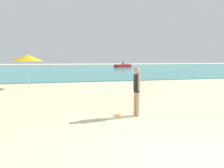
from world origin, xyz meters
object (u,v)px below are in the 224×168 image
at_px(frisbee, 118,115).
at_px(boat_far, 123,65).
at_px(beach_umbrella, 28,58).
at_px(person_standing, 137,88).

height_order(frisbee, boat_far, boat_far).
relative_size(frisbee, beach_umbrella, 0.11).
height_order(boat_far, beach_umbrella, beach_umbrella).
relative_size(person_standing, frisbee, 6.87).
height_order(frisbee, beach_umbrella, beach_umbrella).
bearing_deg(boat_far, beach_umbrella, 42.70).
distance_m(person_standing, frisbee, 1.12).
distance_m(frisbee, boat_far, 44.63).
distance_m(person_standing, beach_umbrella, 9.61).
xyz_separation_m(boat_far, beach_umbrella, (-17.25, -34.29, 1.45)).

